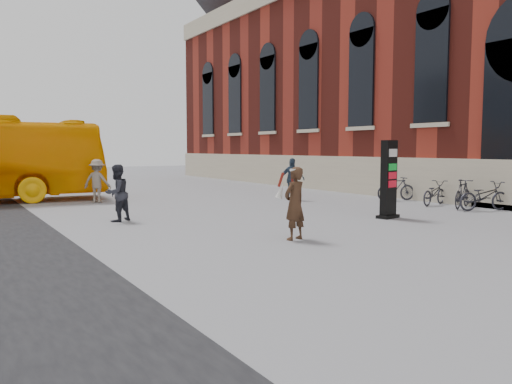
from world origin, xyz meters
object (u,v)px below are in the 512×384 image
pedestrian_a (117,193)px  pedestrian_b (97,181)px  pedestrian_c (292,179)px  bike_4 (484,196)px  bike_5 (462,194)px  bike_6 (434,193)px  bike_7 (396,188)px  woman (294,203)px  info_pylon (389,179)px

pedestrian_a → pedestrian_b: pedestrian_b is taller
pedestrian_c → bike_4: pedestrian_c is taller
bike_5 → bike_6: bike_5 is taller
bike_5 → bike_7: bearing=-20.4°
woman → bike_7: woman is taller
info_pylon → bike_7: info_pylon is taller
pedestrian_a → bike_4: (11.71, -4.34, -0.34)m
bike_7 → pedestrian_a: bearing=106.1°
pedestrian_a → bike_5: bearing=135.5°
woman → pedestrian_a: woman is taller
pedestrian_b → bike_7: pedestrian_b is taller
woman → bike_7: bearing=-164.3°
info_pylon → pedestrian_a: (-7.46, 3.82, -0.36)m
info_pylon → bike_6: (4.25, 1.60, -0.75)m
pedestrian_b → bike_7: (10.81, -5.99, -0.36)m
woman → pedestrian_c: size_ratio=0.98×
info_pylon → pedestrian_a: 8.39m
pedestrian_b → bike_4: (10.81, -10.02, -0.36)m
woman → pedestrian_b: woman is taller
pedestrian_b → bike_7: 12.37m
pedestrian_c → woman: bearing=105.2°
pedestrian_a → bike_5: (11.71, -3.48, -0.32)m
bike_4 → bike_7: size_ratio=1.14×
info_pylon → bike_4: info_pylon is taller
bike_5 → bike_7: 3.17m
woman → pedestrian_b: 11.11m
bike_4 → woman: bearing=113.7°
info_pylon → pedestrian_b: (-6.56, 9.51, -0.35)m
pedestrian_a → bike_7: bearing=150.6°
woman → pedestrian_b: bearing=-93.9°
pedestrian_c → bike_7: 4.37m
info_pylon → woman: bearing=-174.3°
woman → bike_7: size_ratio=1.02×
pedestrian_a → pedestrian_c: 8.52m
pedestrian_b → bike_5: 14.17m
pedestrian_b → pedestrian_c: pedestrian_c is taller
pedestrian_b → bike_4: pedestrian_b is taller
pedestrian_c → bike_7: pedestrian_c is taller
woman → bike_6: 9.54m
pedestrian_c → bike_5: pedestrian_c is taller
woman → bike_4: woman is taller
bike_4 → info_pylon: bearing=100.9°
info_pylon → pedestrian_b: bearing=113.3°
pedestrian_a → bike_6: (11.71, -2.23, -0.39)m
bike_7 → pedestrian_c: bearing=71.2°
pedestrian_c → bike_6: bearing=179.3°
woman → pedestrian_c: bearing=-139.3°
woman → pedestrian_a: bearing=-76.2°
bike_5 → bike_6: bearing=-20.4°
pedestrian_a → bike_4: 12.50m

